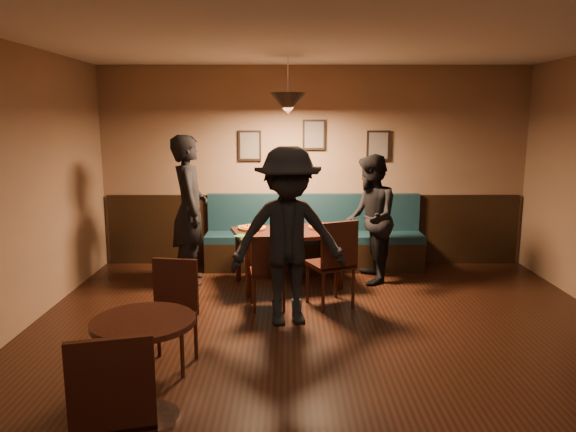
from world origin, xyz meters
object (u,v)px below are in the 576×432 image
(cafe_chair_far, at_px, (169,316))
(cafe_chair_near, at_px, (116,409))
(booth_bench, at_px, (314,233))
(soda_glass, at_px, (336,230))
(chair_near_left, at_px, (268,270))
(chair_near_right, at_px, (330,262))
(diner_right, at_px, (370,219))
(diner_left, at_px, (190,210))
(tabasco_bottle, at_px, (327,227))
(diner_front, at_px, (288,237))
(cafe_table, at_px, (146,370))
(dining_table, at_px, (288,258))

(cafe_chair_far, height_order, cafe_chair_near, cafe_chair_near)
(booth_bench, xyz_separation_m, soda_glass, (0.21, -1.04, 0.27))
(soda_glass, bearing_deg, cafe_chair_far, -128.13)
(chair_near_left, relative_size, chair_near_right, 0.86)
(diner_right, bearing_deg, chair_near_right, -31.38)
(chair_near_left, relative_size, diner_right, 0.52)
(diner_left, bearing_deg, diner_right, -100.91)
(tabasco_bottle, bearing_deg, chair_near_left, -131.91)
(booth_bench, distance_m, chair_near_left, 1.70)
(booth_bench, bearing_deg, diner_left, -158.58)
(chair_near_right, distance_m, soda_glass, 0.56)
(booth_bench, relative_size, chair_near_left, 3.53)
(chair_near_right, bearing_deg, cafe_chair_near, -139.38)
(cafe_chair_far, bearing_deg, diner_front, -125.84)
(chair_near_left, bearing_deg, cafe_table, -115.74)
(diner_right, relative_size, cafe_chair_near, 1.66)
(diner_left, height_order, cafe_table, diner_left)
(diner_left, relative_size, diner_front, 1.04)
(diner_front, bearing_deg, dining_table, 79.25)
(diner_left, xyz_separation_m, cafe_chair_near, (0.29, -3.95, -0.45))
(diner_left, xyz_separation_m, diner_right, (2.28, 0.00, -0.12))
(cafe_chair_near, bearing_deg, soda_glass, 52.01)
(diner_left, xyz_separation_m, cafe_table, (0.26, -3.24, -0.57))
(tabasco_bottle, bearing_deg, diner_left, 174.21)
(diner_right, bearing_deg, chair_near_left, -51.35)
(dining_table, relative_size, chair_near_right, 1.32)
(diner_right, bearing_deg, dining_table, -80.68)
(diner_left, distance_m, cafe_chair_near, 3.99)
(dining_table, xyz_separation_m, soda_glass, (0.57, -0.27, 0.42))
(chair_near_right, height_order, soda_glass, chair_near_right)
(soda_glass, bearing_deg, tabasco_bottle, 110.77)
(diner_right, relative_size, soda_glass, 11.94)
(cafe_table, xyz_separation_m, cafe_chair_near, (0.03, -0.71, 0.12))
(soda_glass, distance_m, cafe_chair_near, 3.87)
(booth_bench, xyz_separation_m, diner_right, (0.68, -0.63, 0.32))
(diner_left, relative_size, cafe_chair_far, 2.10)
(diner_left, distance_m, tabasco_bottle, 1.74)
(cafe_table, distance_m, cafe_chair_near, 0.72)
(cafe_chair_near, bearing_deg, chair_near_right, 50.39)
(chair_near_left, distance_m, cafe_table, 2.40)
(chair_near_right, height_order, diner_front, diner_front)
(soda_glass, bearing_deg, cafe_chair_near, -113.34)
(chair_near_right, relative_size, soda_glass, 7.23)
(booth_bench, relative_size, soda_glass, 21.87)
(booth_bench, bearing_deg, cafe_table, -109.21)
(soda_glass, bearing_deg, diner_left, 167.25)
(diner_left, xyz_separation_m, diner_front, (1.24, -1.41, -0.03))
(booth_bench, bearing_deg, dining_table, -115.21)
(cafe_chair_far, bearing_deg, soda_glass, -119.10)
(soda_glass, height_order, cafe_chair_far, cafe_chair_far)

